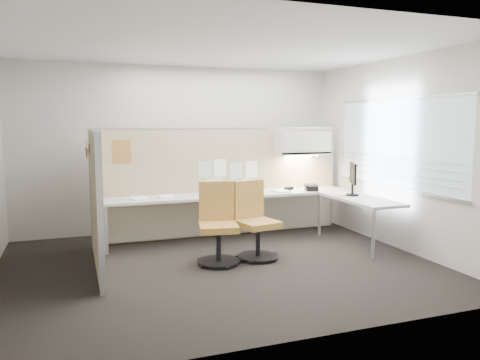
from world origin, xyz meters
name	(u,v)px	position (x,y,z in m)	size (l,w,h in m)	color
floor	(220,266)	(0.00, 0.00, -0.01)	(5.50, 4.50, 0.01)	black
ceiling	(218,45)	(0.00, 0.00, 2.80)	(5.50, 4.50, 0.01)	white
wall_back	(180,149)	(0.00, 2.25, 1.40)	(5.50, 0.02, 2.80)	beige
wall_front	(300,179)	(0.00, -2.25, 1.40)	(5.50, 0.02, 2.80)	beige
wall_right	(398,154)	(2.75, 0.00, 1.40)	(0.02, 4.50, 2.80)	beige
window_pane	(397,144)	(2.73, 0.00, 1.55)	(0.01, 2.80, 1.30)	#9BA7B5
partition_back	(222,182)	(0.55, 1.60, 0.88)	(4.10, 0.06, 1.75)	tan
partition_left	(95,200)	(-1.50, 0.50, 0.88)	(0.06, 2.20, 1.75)	tan
desk	(254,202)	(0.93, 1.13, 0.60)	(4.00, 2.07, 0.73)	beige
overhead_bin	(302,143)	(1.90, 1.39, 1.51)	(0.90, 0.36, 0.38)	beige
task_light_strip	(302,155)	(1.90, 1.39, 1.30)	(0.60, 0.06, 0.02)	#FFEABF
pinned_papers	(227,173)	(0.63, 1.57, 1.03)	(1.01, 0.00, 0.47)	#8CBF8C
poster	(122,152)	(-1.05, 1.57, 1.42)	(0.28, 0.00, 0.35)	orange
chair_left	(218,226)	(0.02, 0.14, 0.49)	(0.58, 0.60, 1.06)	black
chair_right	(255,223)	(0.57, 0.18, 0.49)	(0.58, 0.60, 1.04)	black
monitor	(353,177)	(2.30, 0.46, 1.02)	(0.22, 0.45, 0.50)	black
phone	(311,188)	(1.94, 1.13, 0.78)	(0.25, 0.24, 0.12)	black
stapler	(289,188)	(1.66, 1.37, 0.76)	(0.14, 0.04, 0.05)	black
tape_dispenser	(288,189)	(1.58, 1.26, 0.76)	(0.10, 0.06, 0.06)	black
coat_hook	(89,161)	(-1.58, -0.07, 1.42)	(0.18, 0.45, 1.36)	silver
paper_stack_0	(139,199)	(-0.85, 1.22, 0.74)	(0.23, 0.30, 0.03)	white
paper_stack_1	(166,196)	(-0.43, 1.32, 0.74)	(0.23, 0.30, 0.02)	white
paper_stack_2	(208,195)	(0.18, 1.15, 0.75)	(0.23, 0.30, 0.04)	white
paper_stack_3	(241,192)	(0.77, 1.33, 0.74)	(0.23, 0.30, 0.01)	white
paper_stack_4	(281,191)	(1.43, 1.19, 0.74)	(0.23, 0.30, 0.03)	white
paper_stack_5	(342,194)	(2.23, 0.65, 0.74)	(0.23, 0.30, 0.02)	white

